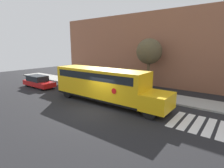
% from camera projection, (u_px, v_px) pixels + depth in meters
% --- Properties ---
extents(ground_plane, '(60.00, 60.00, 0.00)m').
position_uv_depth(ground_plane, '(97.00, 110.00, 14.12)').
color(ground_plane, black).
extents(sidewalk_strip, '(44.00, 3.00, 0.15)m').
position_uv_depth(sidewalk_strip, '(136.00, 92.00, 19.17)').
color(sidewalk_strip, '#9E9E99').
rests_on(sidewalk_strip, ground).
extents(building_backdrop, '(32.00, 4.00, 9.29)m').
position_uv_depth(building_backdrop, '(161.00, 49.00, 23.29)').
color(building_backdrop, '#935B42').
rests_on(building_backdrop, ground).
extents(crosswalk_stripes, '(4.00, 3.20, 0.01)m').
position_uv_depth(crosswalk_stripes, '(204.00, 125.00, 11.27)').
color(crosswalk_stripes, white).
rests_on(crosswalk_stripes, ground).
extents(school_bus, '(11.13, 2.57, 3.06)m').
position_uv_depth(school_bus, '(104.00, 83.00, 15.73)').
color(school_bus, yellow).
rests_on(school_bus, ground).
extents(parked_car, '(4.78, 1.72, 1.47)m').
position_uv_depth(parked_car, '(38.00, 81.00, 21.88)').
color(parked_car, red).
rests_on(parked_car, ground).
extents(tree_far_sidewalk, '(2.98, 2.98, 5.95)m').
position_uv_depth(tree_far_sidewalk, '(149.00, 52.00, 20.37)').
color(tree_far_sidewalk, brown).
rests_on(tree_far_sidewalk, ground).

